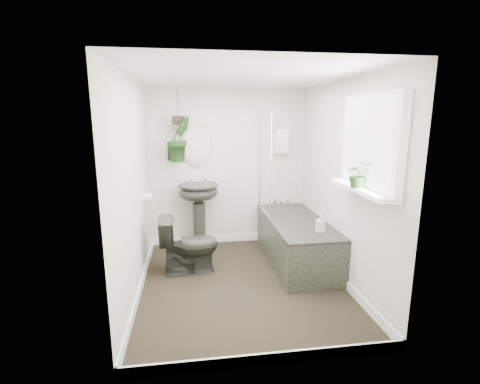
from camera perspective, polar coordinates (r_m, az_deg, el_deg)
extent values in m
cube|color=black|center=(4.20, 0.30, -14.73)|extent=(2.30, 2.80, 0.02)
cube|color=white|center=(3.77, 0.34, 18.58)|extent=(2.30, 2.80, 0.02)
cube|color=#EFE5CA|center=(5.20, -1.99, 3.97)|extent=(2.30, 0.02, 2.30)
cube|color=#EFE5CA|center=(2.47, 5.19, -5.27)|extent=(2.30, 0.02, 2.30)
cube|color=#EFE5CA|center=(3.82, -17.14, 0.48)|extent=(0.02, 2.80, 2.30)
cube|color=#EFE5CA|center=(4.15, 16.39, 1.40)|extent=(0.02, 2.80, 2.30)
cube|color=white|center=(4.17, 0.30, -14.00)|extent=(2.30, 2.80, 0.10)
cube|color=white|center=(5.23, 6.90, 8.36)|extent=(0.20, 0.10, 0.35)
ellipsoid|color=#B7AD9D|center=(5.09, -7.06, 7.68)|extent=(0.46, 0.03, 0.62)
cylinder|color=black|center=(5.09, -11.55, 6.41)|extent=(0.04, 0.04, 0.22)
cylinder|color=white|center=(4.54, -14.88, -0.82)|extent=(0.11, 0.11, 0.11)
cube|color=white|center=(3.43, 20.65, 7.41)|extent=(0.08, 1.00, 0.90)
cube|color=white|center=(3.45, 19.11, 0.49)|extent=(0.18, 1.00, 0.04)
cube|color=white|center=(3.41, 19.98, 7.43)|extent=(0.01, 0.86, 0.76)
imported|color=#262622|center=(4.36, -8.36, -8.52)|extent=(0.72, 0.43, 0.72)
imported|color=black|center=(3.40, 18.82, 2.78)|extent=(0.25, 0.22, 0.25)
imported|color=black|center=(4.93, -9.98, 8.54)|extent=(0.44, 0.41, 0.63)
imported|color=black|center=(4.17, 13.05, -5.00)|extent=(0.11, 0.11, 0.20)
cylinder|color=#32221B|center=(4.93, -10.09, 11.49)|extent=(0.16, 0.16, 0.12)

